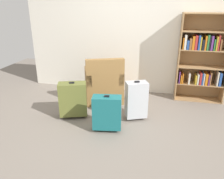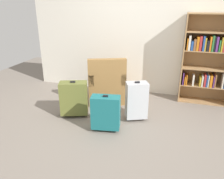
{
  "view_description": "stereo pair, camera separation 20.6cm",
  "coord_description": "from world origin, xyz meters",
  "px_view_note": "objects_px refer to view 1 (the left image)",
  "views": [
    {
      "loc": [
        0.61,
        -2.9,
        1.84
      ],
      "look_at": [
        -0.13,
        0.35,
        0.55
      ],
      "focal_mm": 36.14,
      "sensor_mm": 36.0,
      "label": 1
    },
    {
      "loc": [
        0.81,
        -2.85,
        1.84
      ],
      "look_at": [
        -0.13,
        0.35,
        0.55
      ],
      "focal_mm": 36.14,
      "sensor_mm": 36.0,
      "label": 2
    }
  ],
  "objects_px": {
    "suitcase_teal": "(107,113)",
    "suitcase_silver": "(136,100)",
    "mug": "(131,98)",
    "bookshelf": "(202,58)",
    "armchair": "(104,85)",
    "suitcase_olive": "(73,99)"
  },
  "relations": [
    {
      "from": "armchair",
      "to": "suitcase_silver",
      "type": "xyz_separation_m",
      "value": [
        0.72,
        -0.65,
        0.03
      ]
    },
    {
      "from": "suitcase_teal",
      "to": "suitcase_silver",
      "type": "bearing_deg",
      "value": 50.46
    },
    {
      "from": "bookshelf",
      "to": "armchair",
      "type": "relative_size",
      "value": 1.84
    },
    {
      "from": "suitcase_teal",
      "to": "armchair",
      "type": "bearing_deg",
      "value": 107.14
    },
    {
      "from": "suitcase_teal",
      "to": "suitcase_olive",
      "type": "distance_m",
      "value": 0.73
    },
    {
      "from": "suitcase_teal",
      "to": "suitcase_silver",
      "type": "distance_m",
      "value": 0.6
    },
    {
      "from": "armchair",
      "to": "suitcase_teal",
      "type": "bearing_deg",
      "value": -72.86
    },
    {
      "from": "mug",
      "to": "suitcase_olive",
      "type": "distance_m",
      "value": 1.29
    },
    {
      "from": "armchair",
      "to": "suitcase_silver",
      "type": "relative_size",
      "value": 1.35
    },
    {
      "from": "bookshelf",
      "to": "suitcase_silver",
      "type": "relative_size",
      "value": 2.48
    },
    {
      "from": "mug",
      "to": "bookshelf",
      "type": "bearing_deg",
      "value": 15.48
    },
    {
      "from": "suitcase_silver",
      "to": "suitcase_olive",
      "type": "height_order",
      "value": "suitcase_silver"
    },
    {
      "from": "bookshelf",
      "to": "armchair",
      "type": "bearing_deg",
      "value": -165.46
    },
    {
      "from": "suitcase_teal",
      "to": "suitcase_silver",
      "type": "relative_size",
      "value": 0.86
    },
    {
      "from": "bookshelf",
      "to": "armchair",
      "type": "height_order",
      "value": "bookshelf"
    },
    {
      "from": "mug",
      "to": "suitcase_silver",
      "type": "height_order",
      "value": "suitcase_silver"
    },
    {
      "from": "bookshelf",
      "to": "suitcase_olive",
      "type": "xyz_separation_m",
      "value": [
        -2.15,
        -1.29,
        -0.52
      ]
    },
    {
      "from": "armchair",
      "to": "suitcase_olive",
      "type": "xyz_separation_m",
      "value": [
        -0.32,
        -0.81,
        0.01
      ]
    },
    {
      "from": "bookshelf",
      "to": "suitcase_teal",
      "type": "distance_m",
      "value": 2.24
    },
    {
      "from": "bookshelf",
      "to": "suitcase_teal",
      "type": "bearing_deg",
      "value": -133.07
    },
    {
      "from": "suitcase_teal",
      "to": "mug",
      "type": "bearing_deg",
      "value": 81.53
    },
    {
      "from": "mug",
      "to": "suitcase_teal",
      "type": "relative_size",
      "value": 0.21
    }
  ]
}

